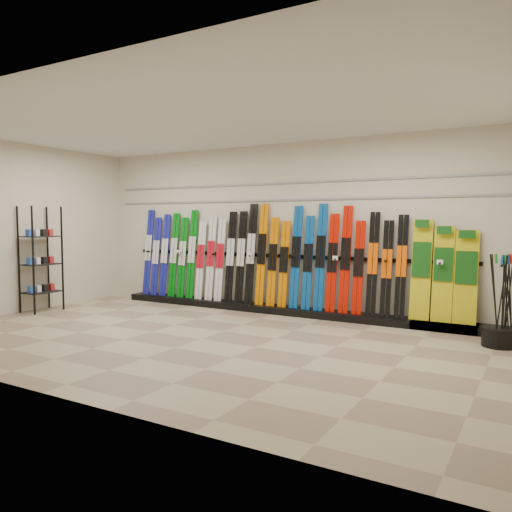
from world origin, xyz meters
The scene contains 12 objects.
floor centered at (0.00, 0.00, 0.00)m, with size 8.00×8.00×0.00m, color gray.
back_wall centered at (0.00, 2.50, 1.50)m, with size 8.00×8.00×0.00m, color beige.
left_wall centered at (-4.00, 0.00, 1.50)m, with size 5.00×5.00×0.00m, color beige.
ceiling centered at (0.00, 0.00, 3.00)m, with size 8.00×8.00×0.00m, color silver.
ski_rack_base centered at (0.22, 2.28, 0.06)m, with size 8.00×0.40×0.12m, color black.
skis centered at (-0.45, 2.34, 0.95)m, with size 5.37×0.25×1.83m.
snowboards centered at (2.77, 2.35, 0.84)m, with size 0.95×0.24×1.53m.
accessory_rack centered at (-3.75, 0.30, 0.94)m, with size 0.40×0.60×1.89m, color black.
pole_bin centered at (3.60, 1.60, 0.12)m, with size 0.42×0.42×0.25m, color black.
ski_poles centered at (3.64, 1.62, 0.61)m, with size 0.32×0.33×1.18m.
slatwall_rail_0 centered at (0.00, 2.48, 2.00)m, with size 7.60×0.02×0.03m, color gray.
slatwall_rail_1 centered at (0.00, 2.48, 2.30)m, with size 7.60×0.02×0.03m, color gray.
Camera 1 is at (4.06, -5.48, 1.62)m, focal length 35.00 mm.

